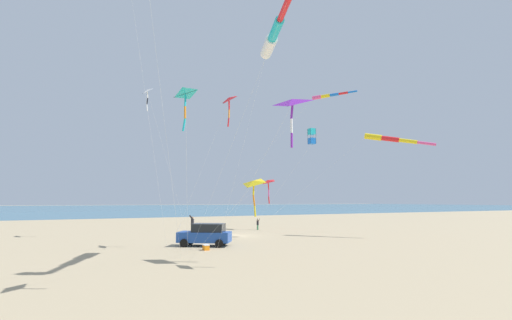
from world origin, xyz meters
name	(u,v)px	position (x,y,z in m)	size (l,w,h in m)	color
ground_plane	(234,236)	(0.00, 0.00, 0.00)	(600.00, 600.00, 0.00)	tan
ocean_water_strip	(117,208)	(-165.00, 0.00, 0.00)	(240.00, 600.00, 0.01)	#386B84
parked_car	(206,234)	(6.99, -5.45, 0.95)	(3.86, 4.62, 1.85)	#1E479E
cooler_box	(206,247)	(9.31, -6.15, 0.21)	(0.62, 0.42, 0.42)	orange
person_adult_flyer	(192,223)	(-6.97, -2.75, 1.08)	(0.47, 0.60, 1.98)	#3D7F51
person_child_green_jacket	(258,224)	(-5.70, 5.57, 0.80)	(0.43, 0.34, 1.47)	#3D7F51
kite_delta_red_high_left	(292,103)	(16.60, -2.79, 10.10)	(13.68, 2.37, 10.67)	purple
kite_delta_orange_high_right	(228,100)	(8.23, -4.01, 12.36)	(3.36, 4.68, 12.88)	red
kite_delta_small_distant	(147,92)	(-3.38, -9.18, 15.76)	(6.64, 6.97, 16.26)	white
kite_delta_long_streamer_right	(253,183)	(17.11, -5.82, 4.76)	(8.11, 1.89, 5.13)	yellow
kite_windsock_yellow_midlevel	(389,139)	(7.79, 15.06, 10.52)	(17.23, 12.71, 11.37)	yellow
kite_box_long_streamer_left	(312,136)	(4.79, 6.94, 10.64)	(12.06, 2.18, 11.50)	#1EB7C6
kite_delta_rainbow_low_near	(268,182)	(-5.88, 7.19, 6.25)	(4.39, 9.39, 6.74)	red
kite_delta_black_fish_shape	(185,94)	(20.03, -10.70, 8.65)	(10.15, 3.43, 8.96)	#1EB7C6
kite_windsock_purple_drifting	(272,38)	(14.99, -3.35, 15.15)	(9.96, 3.19, 15.57)	white
kite_windsock_checkered_midright	(328,96)	(6.25, 8.10, 14.90)	(16.53, 11.99, 15.11)	#EF4C93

